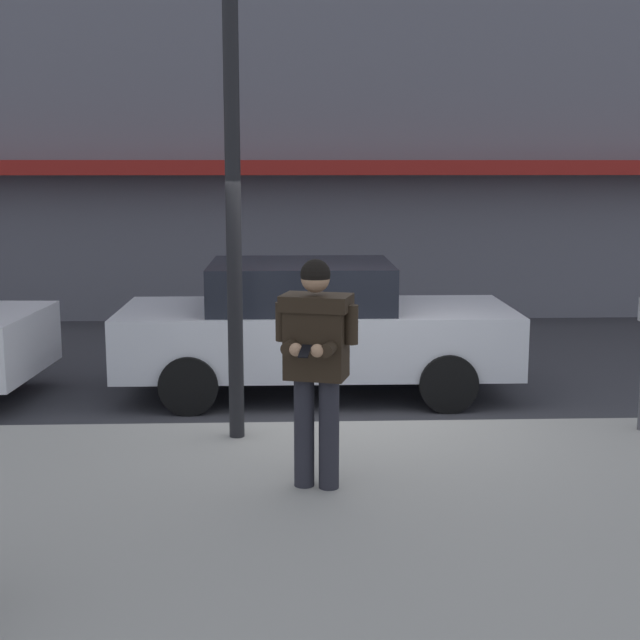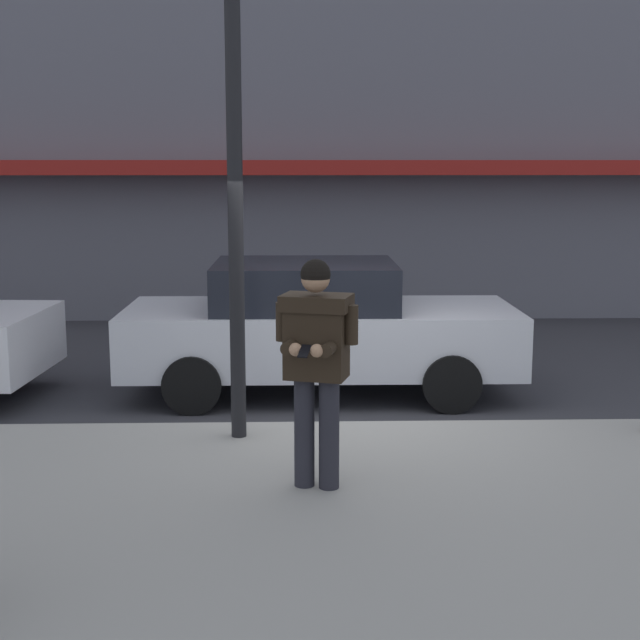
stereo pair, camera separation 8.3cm
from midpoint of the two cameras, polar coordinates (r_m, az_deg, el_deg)
The scene contains 7 objects.
ground_plane at distance 9.10m, azimuth 1.64°, elevation -6.98°, with size 80.00×80.00×0.00m, color #333338.
sidewalk at distance 6.58m, azimuth 12.40°, elevation -13.35°, with size 32.00×5.30×0.14m, color #99968E.
curb_paint_line at distance 9.27m, azimuth 7.84°, elevation -6.74°, with size 28.00×0.12×0.01m, color silver.
storefront_facade at distance 17.46m, azimuth 3.15°, elevation 18.68°, with size 28.00×4.70×10.65m.
parked_sedan_mid at distance 10.33m, azimuth -0.67°, elevation -0.43°, with size 4.51×1.96×1.54m.
man_texting_on_phone at distance 6.83m, azimuth -0.60°, elevation -1.86°, with size 0.63×0.64×1.81m.
street_lamp_post at distance 8.07m, azimuth -5.98°, elevation 13.38°, with size 0.36×0.36×4.88m.
Camera 1 is at (-0.66, -8.69, 2.64)m, focal length 50.00 mm.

